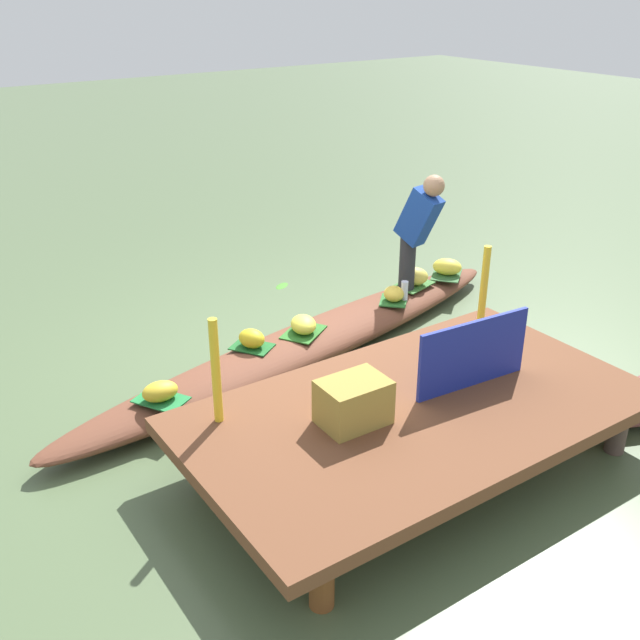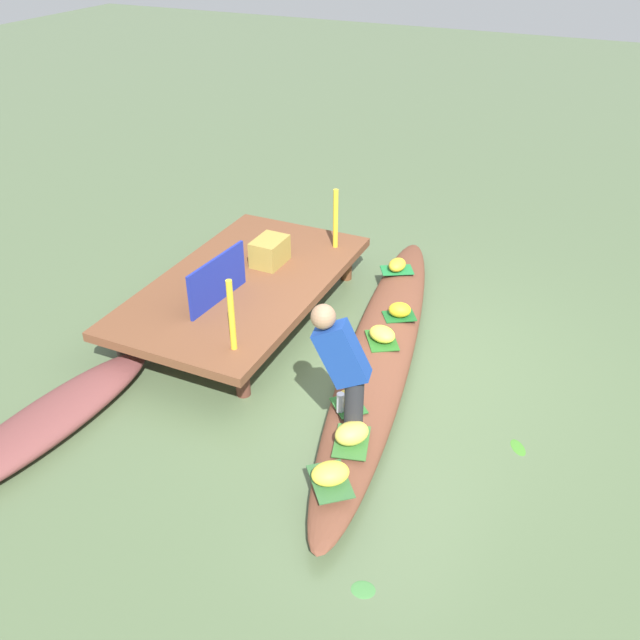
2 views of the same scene
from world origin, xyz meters
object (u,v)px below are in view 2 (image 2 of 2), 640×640
object	(u,v)px
banana_bunch_1	(397,265)
vendor_person	(343,364)
banana_bunch_3	(352,433)
vendor_boat	(380,353)
moored_boat	(46,422)
banana_bunch_5	(330,473)
banana_bunch_2	(400,310)
banana_bunch_0	(382,334)
banana_bunch_4	(349,399)
water_bottle	(340,403)
produce_crate	(270,251)
market_banner	(218,280)

from	to	relation	value
banana_bunch_1	vendor_person	world-z (taller)	vendor_person
banana_bunch_1	banana_bunch_3	size ratio (longest dim) A/B	0.91
vendor_boat	banana_bunch_3	size ratio (longest dim) A/B	17.44
moored_boat	banana_bunch_1	xyz separation A→B (m)	(3.79, -1.99, 0.21)
vendor_person	banana_bunch_5	bearing A→B (deg)	-164.63
banana_bunch_3	vendor_person	world-z (taller)	vendor_person
moored_boat	banana_bunch_2	bearing A→B (deg)	-33.94
banana_bunch_0	banana_bunch_4	world-z (taller)	banana_bunch_0
banana_bunch_3	banana_bunch_4	distance (m)	0.47
vendor_person	banana_bunch_4	bearing A→B (deg)	11.04
vendor_boat	banana_bunch_4	distance (m)	1.08
moored_boat	banana_bunch_0	distance (m)	3.29
banana_bunch_5	banana_bunch_4	bearing A→B (deg)	13.90
vendor_person	banana_bunch_2	bearing A→B (deg)	4.31
banana_bunch_0	banana_bunch_3	distance (m)	1.55
banana_bunch_4	banana_bunch_0	bearing A→B (deg)	4.80
vendor_boat	moored_boat	size ratio (longest dim) A/B	2.09
vendor_person	water_bottle	bearing A→B (deg)	25.17
banana_bunch_4	water_bottle	distance (m)	0.11
banana_bunch_5	water_bottle	distance (m)	0.85
banana_bunch_1	produce_crate	size ratio (longest dim) A/B	0.61
moored_boat	banana_bunch_5	distance (m)	2.69
banana_bunch_5	banana_bunch_2	bearing A→B (deg)	6.97
banana_bunch_0	banana_bunch_3	xyz separation A→B (m)	(-1.52, -0.30, 0.02)
banana_bunch_1	banana_bunch_2	distance (m)	1.05
banana_bunch_0	water_bottle	distance (m)	1.20
banana_bunch_1	produce_crate	distance (m)	1.55
vendor_boat	banana_bunch_1	size ratio (longest dim) A/B	19.20
vendor_person	market_banner	bearing A→B (deg)	59.43
market_banner	produce_crate	bearing A→B (deg)	-0.43
vendor_boat	vendor_person	bearing A→B (deg)	175.68
vendor_person	produce_crate	size ratio (longest dim) A/B	2.75
banana_bunch_1	banana_bunch_2	size ratio (longest dim) A/B	1.12
banana_bunch_5	produce_crate	distance (m)	3.35
vendor_boat	vendor_person	distance (m)	1.60
moored_boat	banana_bunch_3	distance (m)	2.76
banana_bunch_4	produce_crate	size ratio (longest dim) A/B	0.50
banana_bunch_3	market_banner	xyz separation A→B (m)	(1.23, 2.03, 0.36)
banana_bunch_2	vendor_person	xyz separation A→B (m)	(-1.93, -0.15, 0.61)
banana_bunch_1	banana_bunch_5	bearing A→B (deg)	-169.04
banana_bunch_3	banana_bunch_5	xyz separation A→B (m)	(-0.48, -0.02, -0.01)
banana_bunch_5	banana_bunch_3	bearing A→B (deg)	2.55
banana_bunch_4	water_bottle	world-z (taller)	water_bottle
banana_bunch_5	vendor_boat	bearing A→B (deg)	8.93
banana_bunch_1	water_bottle	xyz separation A→B (m)	(-2.70, -0.42, 0.02)
banana_bunch_2	water_bottle	size ratio (longest dim) A/B	1.23
banana_bunch_2	vendor_person	size ratio (longest dim) A/B	0.20
vendor_person	market_banner	distance (m)	2.21
banana_bunch_1	moored_boat	bearing A→B (deg)	152.38
water_bottle	market_banner	size ratio (longest dim) A/B	0.21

